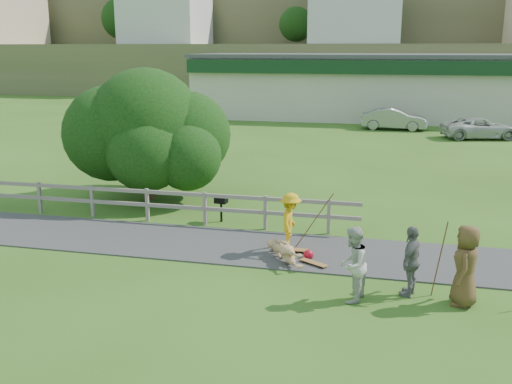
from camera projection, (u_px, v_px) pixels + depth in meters
ground at (239, 267)px, 14.97m from camera, size 260.00×260.00×0.00m
path at (252, 247)px, 16.38m from camera, size 34.00×3.00×0.04m
fence at (130, 199)px, 18.93m from camera, size 15.05×0.10×1.10m
strip_mall at (396, 86)px, 46.42m from camera, size 32.50×10.75×5.10m
skater_rider at (290, 225)px, 15.81m from camera, size 0.68×1.09×1.62m
skater_fallen at (285, 251)px, 15.24m from camera, size 1.55×1.30×0.60m
spectator_a at (353, 265)px, 12.77m from camera, size 0.84×0.98×1.75m
spectator_b at (411, 261)px, 13.08m from camera, size 0.70×1.06×1.68m
spectator_c at (466, 266)px, 12.56m from camera, size 0.75×1.00×1.85m
car_silver at (394, 119)px, 39.86m from camera, size 4.58×1.76×1.49m
car_white at (480, 128)px, 35.91m from camera, size 5.17×3.29×1.33m
tree at (147, 150)px, 21.38m from camera, size 6.79×6.79×3.72m
bbq at (221, 209)px, 18.76m from camera, size 0.43×0.35×0.85m
longboard_rider at (290, 251)px, 16.00m from camera, size 1.00×0.25×0.11m
longboard_fallen at (314, 264)px, 15.03m from camera, size 0.81×0.59×0.09m
helmet at (309, 254)px, 15.48m from camera, size 0.28×0.28×0.28m
pole_rider at (314, 216)px, 16.01m from camera, size 0.03×0.03×1.99m
pole_spec_left at (439, 259)px, 13.00m from camera, size 0.03×0.03×1.83m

